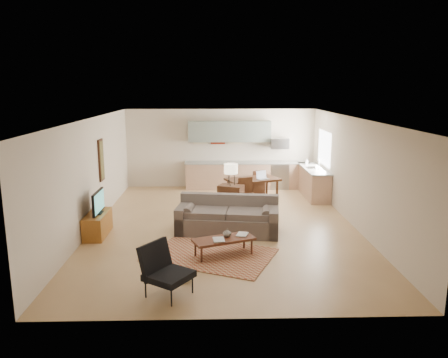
{
  "coord_description": "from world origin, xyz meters",
  "views": [
    {
      "loc": [
        -0.3,
        -10.51,
        3.44
      ],
      "look_at": [
        0.0,
        0.3,
        1.15
      ],
      "focal_mm": 35.0,
      "sensor_mm": 36.0,
      "label": 1
    }
  ],
  "objects_px": {
    "tv_credenza": "(98,224)",
    "dining_table": "(252,191)",
    "coffee_table": "(224,247)",
    "console_table": "(231,199)",
    "sofa": "(228,215)",
    "armchair": "(169,271)"
  },
  "relations": [
    {
      "from": "coffee_table",
      "to": "tv_credenza",
      "type": "xyz_separation_m",
      "value": [
        -2.94,
        1.37,
        0.08
      ]
    },
    {
      "from": "sofa",
      "to": "console_table",
      "type": "relative_size",
      "value": 3.25
    },
    {
      "from": "console_table",
      "to": "dining_table",
      "type": "bearing_deg",
      "value": 75.11
    },
    {
      "from": "sofa",
      "to": "tv_credenza",
      "type": "distance_m",
      "value": 3.08
    },
    {
      "from": "tv_credenza",
      "to": "dining_table",
      "type": "distance_m",
      "value": 4.78
    },
    {
      "from": "sofa",
      "to": "coffee_table",
      "type": "bearing_deg",
      "value": -87.28
    },
    {
      "from": "sofa",
      "to": "armchair",
      "type": "bearing_deg",
      "value": -100.96
    },
    {
      "from": "coffee_table",
      "to": "armchair",
      "type": "distance_m",
      "value": 2.0
    },
    {
      "from": "armchair",
      "to": "dining_table",
      "type": "xyz_separation_m",
      "value": [
        1.93,
        5.86,
        -0.06
      ]
    },
    {
      "from": "sofa",
      "to": "console_table",
      "type": "xyz_separation_m",
      "value": [
        0.15,
        1.78,
        -0.05
      ]
    },
    {
      "from": "coffee_table",
      "to": "armchair",
      "type": "relative_size",
      "value": 1.44
    },
    {
      "from": "coffee_table",
      "to": "console_table",
      "type": "xyz_separation_m",
      "value": [
        0.28,
        3.22,
        0.19
      ]
    },
    {
      "from": "tv_credenza",
      "to": "console_table",
      "type": "height_order",
      "value": "console_table"
    },
    {
      "from": "armchair",
      "to": "console_table",
      "type": "xyz_separation_m",
      "value": [
        1.25,
        4.95,
        -0.06
      ]
    },
    {
      "from": "sofa",
      "to": "tv_credenza",
      "type": "bearing_deg",
      "value": -170.58
    },
    {
      "from": "armchair",
      "to": "console_table",
      "type": "relative_size",
      "value": 1.15
    },
    {
      "from": "sofa",
      "to": "armchair",
      "type": "xyz_separation_m",
      "value": [
        -1.1,
        -3.18,
        0.01
      ]
    },
    {
      "from": "coffee_table",
      "to": "tv_credenza",
      "type": "height_order",
      "value": "tv_credenza"
    },
    {
      "from": "coffee_table",
      "to": "tv_credenza",
      "type": "distance_m",
      "value": 3.24
    },
    {
      "from": "sofa",
      "to": "dining_table",
      "type": "xyz_separation_m",
      "value": [
        0.84,
        2.68,
        -0.05
      ]
    },
    {
      "from": "armchair",
      "to": "console_table",
      "type": "bearing_deg",
      "value": 20.57
    },
    {
      "from": "coffee_table",
      "to": "dining_table",
      "type": "height_order",
      "value": "dining_table"
    }
  ]
}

